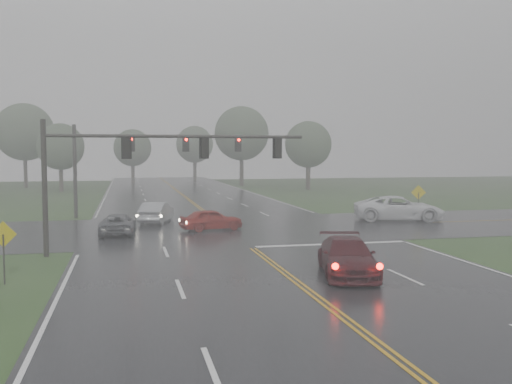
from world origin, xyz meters
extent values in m
plane|color=#27441D|center=(0.00, 0.00, 0.00)|extent=(180.00, 180.00, 0.00)
cube|color=black|center=(0.00, 20.00, 0.00)|extent=(18.00, 160.00, 0.02)
cube|color=black|center=(0.00, 22.00, 0.00)|extent=(120.00, 14.00, 0.02)
cube|color=silver|center=(4.50, 14.40, 0.00)|extent=(8.50, 0.50, 0.01)
imported|color=#3A0A0F|center=(2.38, 6.87, 0.00)|extent=(3.23, 5.51, 1.50)
imported|color=#9E140E|center=(-1.08, 21.50, 0.00)|extent=(4.27, 2.41, 1.37)
imported|color=#A4A7AC|center=(-4.34, 26.11, 0.00)|extent=(2.78, 4.78, 1.49)
imported|color=#505257|center=(-6.93, 20.95, 0.00)|extent=(2.27, 4.54, 1.24)
imported|color=white|center=(13.11, 23.54, 0.00)|extent=(7.06, 4.64, 1.80)
cylinder|color=black|center=(-10.20, 14.04, 3.30)|extent=(0.26, 0.26, 6.60)
cylinder|color=black|center=(-10.20, 14.04, 5.87)|extent=(0.17, 0.17, 0.73)
cylinder|color=black|center=(-3.78, 14.04, 5.82)|extent=(12.84, 0.17, 0.17)
cube|color=black|center=(-6.35, 14.04, 5.27)|extent=(0.31, 0.26, 0.96)
cube|color=black|center=(-6.35, 14.19, 5.27)|extent=(0.50, 0.03, 1.15)
cube|color=black|center=(-2.50, 14.04, 5.27)|extent=(0.31, 0.26, 0.96)
cube|color=black|center=(-2.50, 14.19, 5.27)|extent=(0.50, 0.03, 1.15)
cube|color=black|center=(1.35, 14.04, 5.27)|extent=(0.31, 0.26, 0.96)
cube|color=black|center=(1.35, 14.19, 5.27)|extent=(0.50, 0.03, 1.15)
cylinder|color=black|center=(-10.20, 30.59, 3.57)|extent=(0.28, 0.28, 7.14)
cylinder|color=black|center=(-10.20, 30.59, 6.34)|extent=(0.18, 0.18, 0.79)
cylinder|color=black|center=(-3.15, 30.59, 6.29)|extent=(14.09, 0.18, 0.18)
cube|color=black|center=(-5.97, 30.59, 5.70)|extent=(0.34, 0.28, 1.04)
cube|color=black|center=(-5.97, 30.74, 5.70)|extent=(0.55, 0.03, 1.24)
cylinder|color=#FF0C05|center=(-5.97, 30.43, 6.03)|extent=(0.22, 0.06, 0.22)
cube|color=black|center=(-1.74, 30.59, 5.70)|extent=(0.34, 0.28, 1.04)
cube|color=black|center=(-1.74, 30.74, 5.70)|extent=(0.55, 0.03, 1.24)
cylinder|color=#FF0C05|center=(-1.74, 30.43, 6.03)|extent=(0.22, 0.06, 0.22)
cube|color=black|center=(2.48, 30.59, 5.70)|extent=(0.34, 0.28, 1.04)
cube|color=black|center=(2.48, 30.74, 5.70)|extent=(0.55, 0.03, 1.24)
cylinder|color=#FF0C05|center=(2.48, 30.43, 6.03)|extent=(0.22, 0.06, 0.22)
cylinder|color=black|center=(-10.96, 8.27, 0.96)|extent=(0.06, 0.06, 1.92)
cube|color=gold|center=(-10.96, 8.30, 1.92)|extent=(1.00, 0.20, 1.01)
cylinder|color=black|center=(14.66, 23.51, 1.03)|extent=(0.07, 0.07, 2.07)
cube|color=gold|center=(14.66, 23.54, 2.07)|extent=(1.07, 0.28, 1.09)
cylinder|color=#2E271E|center=(-14.54, 61.53, 1.67)|extent=(0.53, 0.53, 3.33)
sphere|color=#34472F|center=(-14.54, 61.53, 5.74)|extent=(5.93, 5.93, 5.93)
cylinder|color=#2E271E|center=(10.36, 68.64, 2.27)|extent=(0.60, 0.60, 4.54)
sphere|color=#34472F|center=(10.36, 68.64, 7.82)|extent=(8.08, 8.08, 8.08)
cylinder|color=#2E271E|center=(-5.42, 78.28, 1.67)|extent=(0.53, 0.53, 3.34)
sphere|color=#34472F|center=(-5.42, 78.28, 5.75)|extent=(5.94, 5.94, 5.94)
cylinder|color=#2E271E|center=(17.50, 58.59, 1.76)|extent=(0.62, 0.62, 3.53)
sphere|color=#34472F|center=(17.50, 58.59, 6.08)|extent=(6.27, 6.27, 6.27)
cylinder|color=#2E271E|center=(-20.35, 71.18, 2.29)|extent=(0.52, 0.52, 4.57)
sphere|color=#34472F|center=(-20.35, 71.18, 7.88)|extent=(8.13, 8.13, 8.13)
cylinder|color=#2E271E|center=(5.64, 88.04, 1.87)|extent=(0.62, 0.62, 3.74)
sphere|color=#34472F|center=(5.64, 88.04, 6.44)|extent=(6.65, 6.65, 6.65)
camera|label=1|loc=(-6.35, -14.73, 5.03)|focal=40.00mm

